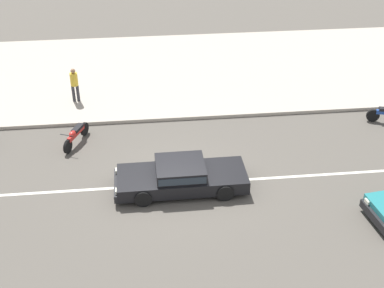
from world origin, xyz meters
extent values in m
plane|color=#544F47|center=(0.00, 0.00, 0.00)|extent=(160.00, 160.00, 0.00)
cube|color=silver|center=(0.00, 0.00, 0.00)|extent=(50.40, 0.14, 0.01)
cube|color=#ADA393|center=(0.00, 9.63, 0.07)|extent=(68.00, 10.00, 0.15)
cube|color=black|center=(0.05, -0.26, 0.41)|extent=(4.56, 1.76, 0.48)
cube|color=black|center=(-0.01, -0.26, 0.85)|extent=(1.72, 1.57, 0.42)
cube|color=#28333D|center=(-0.01, -0.26, 0.85)|extent=(1.65, 1.60, 0.27)
cube|color=black|center=(-2.27, -0.27, 0.31)|extent=(0.13, 1.70, 0.28)
cube|color=white|center=(-2.24, -0.88, 0.51)|extent=(0.08, 0.24, 0.14)
cube|color=white|center=(-2.25, 0.33, 0.51)|extent=(0.08, 0.24, 0.14)
cylinder|color=black|center=(-1.35, -1.09, 0.30)|extent=(0.60, 0.22, 0.60)
cylinder|color=black|center=(-1.37, 0.56, 0.30)|extent=(0.60, 0.22, 0.60)
cylinder|color=black|center=(1.47, -1.07, 0.30)|extent=(0.60, 0.22, 0.60)
cylinder|color=black|center=(1.46, 0.57, 0.30)|extent=(0.60, 0.22, 0.60)
cube|color=black|center=(6.05, -2.97, 0.31)|extent=(0.35, 1.76, 0.28)
cube|color=white|center=(6.00, -2.34, 0.51)|extent=(0.11, 0.25, 0.14)
cylinder|color=black|center=(-4.19, 2.55, 0.28)|extent=(0.31, 0.55, 0.56)
cylinder|color=black|center=(-3.62, 3.86, 0.28)|extent=(0.31, 0.55, 0.56)
cube|color=red|center=(-3.91, 3.20, 0.48)|extent=(0.61, 1.17, 0.18)
cube|color=black|center=(-3.84, 3.37, 0.62)|extent=(0.48, 0.69, 0.12)
ellipsoid|color=red|center=(-4.01, 2.97, 0.60)|extent=(0.38, 0.46, 0.22)
cylinder|color=#232326|center=(-4.18, 2.58, 0.78)|extent=(0.53, 0.25, 0.03)
cylinder|color=black|center=(8.70, 3.68, 0.28)|extent=(0.57, 0.23, 0.56)
cylinder|color=#333338|center=(-4.27, 6.71, 0.55)|extent=(0.14, 0.14, 0.79)
cylinder|color=#333338|center=(-4.07, 6.71, 0.55)|extent=(0.14, 0.14, 0.79)
cylinder|color=gold|center=(-4.17, 6.71, 1.24)|extent=(0.34, 0.34, 0.59)
sphere|color=#997051|center=(-4.17, 6.71, 1.64)|extent=(0.21, 0.21, 0.21)
camera|label=1|loc=(-1.25, -15.56, 11.47)|focal=50.00mm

